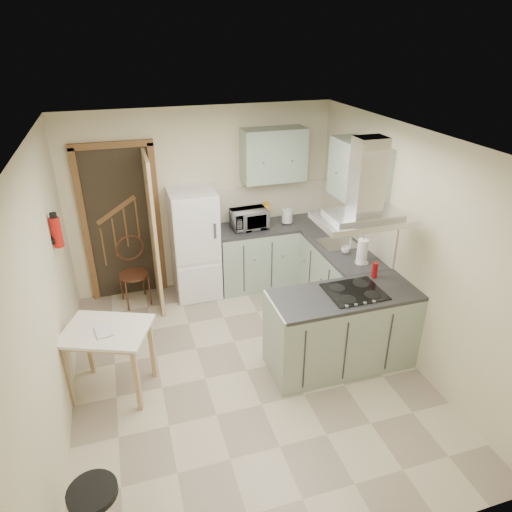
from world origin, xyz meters
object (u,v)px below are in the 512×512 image
object	(u,v)px
drop_leaf_table	(111,360)
peninsula	(342,329)
bentwood_chair	(134,275)
stool	(97,512)
fridge	(195,244)
microwave	(249,219)
extractor_hood	(363,219)

from	to	relation	value
drop_leaf_table	peninsula	bearing A→B (deg)	15.41
bentwood_chair	stool	bearing A→B (deg)	-110.05
stool	peninsula	bearing A→B (deg)	25.67
fridge	drop_leaf_table	distance (m)	2.09
bentwood_chair	microwave	bearing A→B (deg)	-11.42
peninsula	stool	xyz separation A→B (m)	(-2.56, -1.23, -0.21)
microwave	peninsula	bearing A→B (deg)	-80.42
peninsula	drop_leaf_table	bearing A→B (deg)	172.94
peninsula	microwave	world-z (taller)	microwave
peninsula	drop_leaf_table	distance (m)	2.42
extractor_hood	drop_leaf_table	xyz separation A→B (m)	(-2.50, 0.30, -1.34)
fridge	extractor_hood	xyz separation A→B (m)	(1.32, -1.98, 0.97)
stool	drop_leaf_table	bearing A→B (deg)	84.23
fridge	stool	distance (m)	3.51
peninsula	microwave	distance (m)	2.10
peninsula	extractor_hood	size ratio (longest dim) A/B	1.72
fridge	extractor_hood	world-z (taller)	extractor_hood
microwave	stool	bearing A→B (deg)	-126.93
drop_leaf_table	bentwood_chair	xyz separation A→B (m)	(0.33, 1.66, 0.05)
peninsula	extractor_hood	world-z (taller)	extractor_hood
peninsula	drop_leaf_table	size ratio (longest dim) A/B	1.92
peninsula	stool	size ratio (longest dim) A/B	3.27
fridge	bentwood_chair	size ratio (longest dim) A/B	1.75
peninsula	microwave	size ratio (longest dim) A/B	3.23
extractor_hood	drop_leaf_table	size ratio (longest dim) A/B	1.11
fridge	bentwood_chair	bearing A→B (deg)	-178.77
fridge	microwave	xyz separation A→B (m)	(0.76, -0.02, 0.28)
fridge	extractor_hood	distance (m)	2.57
drop_leaf_table	bentwood_chair	bearing A→B (deg)	101.16
drop_leaf_table	bentwood_chair	world-z (taller)	bentwood_chair
bentwood_chair	drop_leaf_table	bearing A→B (deg)	-112.68
peninsula	drop_leaf_table	world-z (taller)	peninsula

